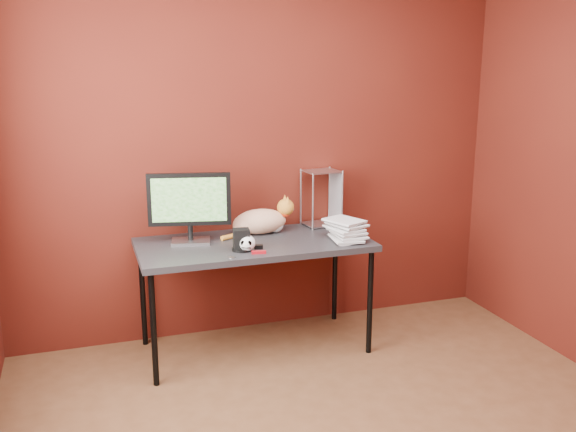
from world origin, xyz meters
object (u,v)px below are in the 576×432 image
object	(u,v)px
skull_mug	(247,243)
speaker	(241,241)
desk	(254,249)
monitor	(189,204)
book_stack	(336,127)
cat	(261,221)

from	to	relation	value
skull_mug	speaker	size ratio (longest dim) A/B	0.82
desk	monitor	bearing A→B (deg)	165.22
book_stack	speaker	bearing A→B (deg)	-178.01
book_stack	monitor	bearing A→B (deg)	164.39
cat	desk	bearing A→B (deg)	-118.83
cat	speaker	bearing A→B (deg)	-122.98
cat	skull_mug	world-z (taller)	cat
skull_mug	speaker	world-z (taller)	speaker
desk	skull_mug	size ratio (longest dim) A/B	13.35
cat	speaker	world-z (taller)	cat
monitor	speaker	bearing A→B (deg)	-33.22
monitor	speaker	xyz separation A→B (m)	(0.27, -0.27, -0.19)
speaker	skull_mug	bearing A→B (deg)	-34.88
skull_mug	cat	bearing A→B (deg)	84.28
monitor	book_stack	xyz separation A→B (m)	(0.89, -0.25, 0.49)
skull_mug	book_stack	size ratio (longest dim) A/B	0.08
skull_mug	book_stack	world-z (taller)	book_stack
book_stack	desk	bearing A→B (deg)	163.73
desk	monitor	distance (m)	0.51
desk	book_stack	xyz separation A→B (m)	(0.50, -0.15, 0.79)
cat	speaker	distance (m)	0.41
desk	skull_mug	world-z (taller)	skull_mug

